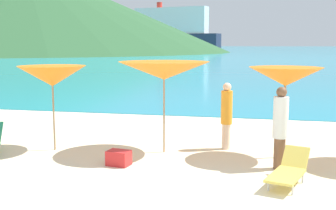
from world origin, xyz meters
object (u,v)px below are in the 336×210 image
at_px(umbrella_4, 286,77).
at_px(cooler_box, 119,158).
at_px(beachgoer_2, 280,126).
at_px(cruise_ship, 171,31).
at_px(umbrella_3, 164,71).
at_px(lounge_chair_2, 289,170).
at_px(umbrella_2, 52,76).
at_px(beachgoer_3, 227,114).

relative_size(umbrella_4, cooler_box, 4.36).
xyz_separation_m(beachgoer_2, cruise_ship, (-48.43, 213.69, 8.57)).
relative_size(umbrella_3, lounge_chair_2, 1.51).
xyz_separation_m(umbrella_2, cooler_box, (2.09, -1.00, -1.74)).
bearing_deg(umbrella_2, beachgoer_3, 13.69).
relative_size(cooler_box, cruise_ship, 0.01).
distance_m(umbrella_4, beachgoer_3, 1.82).
bearing_deg(cooler_box, umbrella_2, 164.07).
distance_m(lounge_chair_2, cruise_ship, 220.34).
bearing_deg(beachgoer_3, cooler_box, -72.55).
bearing_deg(lounge_chair_2, umbrella_2, -177.15).
height_order(umbrella_2, umbrella_3, umbrella_3).
bearing_deg(beachgoer_2, cruise_ship, -60.85).
distance_m(umbrella_3, lounge_chair_2, 3.93).
bearing_deg(umbrella_3, umbrella_4, 2.50).
bearing_deg(beachgoer_3, beachgoer_2, 14.66).
xyz_separation_m(beachgoer_3, cooler_box, (-2.24, -2.05, -0.76)).
distance_m(lounge_chair_2, beachgoer_2, 1.24).
relative_size(beachgoer_2, cooler_box, 3.63).
xyz_separation_m(beachgoer_3, cruise_ship, (-47.14, 212.14, 8.61)).
bearing_deg(umbrella_4, lounge_chair_2, -89.33).
bearing_deg(cruise_ship, umbrella_2, -65.92).
xyz_separation_m(lounge_chair_2, cruise_ship, (-48.57, 214.72, 9.25)).
xyz_separation_m(umbrella_2, beachgoer_3, (4.32, 1.05, -0.98)).
relative_size(umbrella_2, umbrella_4, 1.00).
relative_size(umbrella_4, beachgoer_3, 1.26).
relative_size(lounge_chair_2, cruise_ship, 0.03).
relative_size(beachgoer_3, cooler_box, 3.47).
distance_m(beachgoer_3, cooler_box, 3.13).
bearing_deg(cruise_ship, umbrella_4, -64.42).
height_order(umbrella_2, cruise_ship, cruise_ship).
bearing_deg(lounge_chair_2, beachgoer_2, 115.70).
bearing_deg(lounge_chair_2, umbrella_3, 164.63).
distance_m(umbrella_4, cooler_box, 4.33).
xyz_separation_m(umbrella_3, umbrella_4, (2.92, 0.13, -0.11)).
xyz_separation_m(umbrella_4, cruise_ship, (-48.55, 212.68, 7.59)).
height_order(beachgoer_2, beachgoer_3, beachgoer_2).
bearing_deg(umbrella_2, umbrella_3, 7.81).
height_order(umbrella_3, beachgoer_2, umbrella_3).
xyz_separation_m(lounge_chair_2, beachgoer_2, (-0.14, 1.03, 0.68)).
bearing_deg(lounge_chair_2, beachgoer_3, 136.74).
height_order(beachgoer_2, cooler_box, beachgoer_2).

